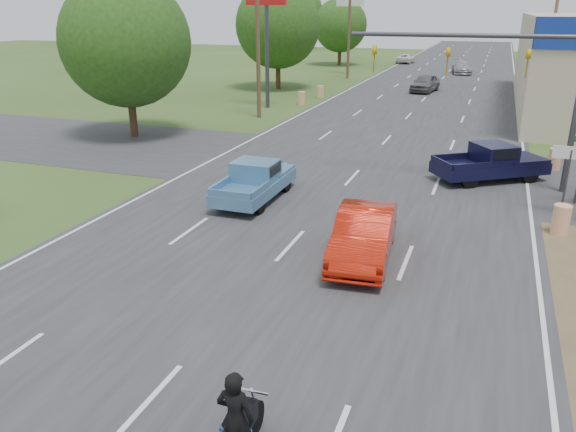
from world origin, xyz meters
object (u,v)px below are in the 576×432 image
at_px(rider, 235,424).
at_px(distant_car_silver, 462,67).
at_px(red_convertible, 364,235).
at_px(blue_pickup, 256,180).
at_px(navy_pickup, 493,162).
at_px(distant_car_white, 406,59).
at_px(distant_car_grey, 425,83).

bearing_deg(rider, distant_car_silver, -90.90).
bearing_deg(red_convertible, blue_pickup, 136.77).
relative_size(rider, navy_pickup, 0.34).
bearing_deg(navy_pickup, red_convertible, -53.97).
relative_size(blue_pickup, distant_car_white, 1.08).
relative_size(red_convertible, distant_car_silver, 0.94).
distance_m(distant_car_grey, distant_car_silver, 16.59).
bearing_deg(navy_pickup, blue_pickup, -90.68).
xyz_separation_m(red_convertible, distant_car_silver, (-0.84, 53.11, -0.05)).
relative_size(blue_pickup, distant_car_grey, 1.04).
xyz_separation_m(blue_pickup, distant_car_grey, (2.33, 32.63, -0.02)).
bearing_deg(red_convertible, distant_car_grey, 89.03).
bearing_deg(red_convertible, rider, -96.02).
bearing_deg(red_convertible, navy_pickup, 65.72).
bearing_deg(rider, blue_pickup, -69.75).
bearing_deg(distant_car_silver, red_convertible, -98.04).
bearing_deg(blue_pickup, distant_car_silver, 84.85).
height_order(distant_car_grey, distant_car_silver, distant_car_grey).
xyz_separation_m(rider, distant_car_white, (-8.75, 72.61, -0.26)).
xyz_separation_m(blue_pickup, distant_car_silver, (4.34, 49.09, -0.07)).
xyz_separation_m(distant_car_grey, distant_car_silver, (2.01, 16.46, -0.05)).
distance_m(red_convertible, distant_car_silver, 53.11).
xyz_separation_m(red_convertible, rider, (-0.09, -8.66, 0.10)).
distance_m(navy_pickup, distant_car_grey, 27.48).
relative_size(distant_car_grey, distant_car_silver, 0.92).
bearing_deg(distant_car_grey, navy_pickup, -67.79).
height_order(rider, distant_car_silver, rider).
distance_m(blue_pickup, distant_car_silver, 49.28).
bearing_deg(distant_car_silver, distant_car_white, 117.50).
distance_m(red_convertible, navy_pickup, 10.44).
xyz_separation_m(navy_pickup, distant_car_silver, (-4.21, 43.23, -0.10)).
xyz_separation_m(distant_car_grey, distant_car_white, (-6.00, 27.31, -0.16)).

